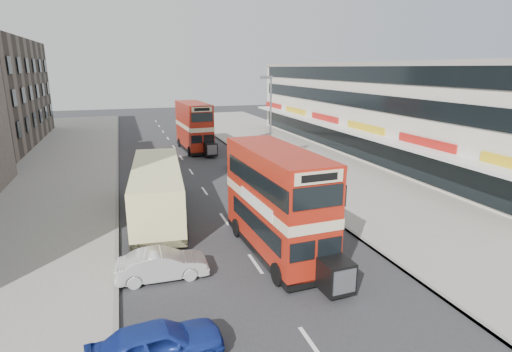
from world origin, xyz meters
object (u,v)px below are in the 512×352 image
object	(u,v)px
bus_second	(194,126)
car_right_a	(262,174)
street_lamp	(270,116)
car_right_b	(252,161)
bus_main	(277,202)
car_left_near	(157,344)
cyclist	(230,161)
car_left_front	(162,265)
pedestrian_near	(289,166)
coach	(157,189)

from	to	relation	value
bus_second	car_right_a	distance (m)	14.79
street_lamp	car_right_b	bearing A→B (deg)	117.89
bus_main	car_left_near	distance (m)	8.95
cyclist	car_right_a	bearing A→B (deg)	-72.60
bus_main	bus_second	world-z (taller)	bus_second
car_left_front	pedestrian_near	size ratio (longest dim) A/B	2.10
car_left_near	cyclist	bearing A→B (deg)	-26.94
bus_second	pedestrian_near	distance (m)	15.10
bus_second	cyclist	xyz separation A→B (m)	(1.51, -9.52, -1.89)
car_left_near	bus_second	bearing A→B (deg)	-18.94
car_left_near	car_left_front	world-z (taller)	car_left_near
pedestrian_near	cyclist	distance (m)	5.91
street_lamp	bus_main	world-z (taller)	street_lamp
car_left_near	car_right_a	distance (m)	20.75
coach	bus_second	bearing A→B (deg)	78.82
street_lamp	bus_main	bearing A→B (deg)	-108.78
car_right_b	bus_main	bearing A→B (deg)	-11.22
car_left_front	car_right_b	world-z (taller)	car_left_front
bus_main	car_right_a	distance (m)	12.85
street_lamp	pedestrian_near	bearing A→B (deg)	-74.79
bus_second	car_right_a	size ratio (longest dim) A/B	2.14
street_lamp	car_left_near	xyz separation A→B (m)	(-11.39, -21.28, -4.09)
coach	cyclist	distance (m)	12.41
bus_main	bus_second	xyz separation A→B (m)	(0.63, 26.57, 0.00)
street_lamp	pedestrian_near	size ratio (longest dim) A/B	4.40
bus_main	car_right_a	bearing A→B (deg)	-108.61
car_left_front	car_right_a	bearing A→B (deg)	-33.51
coach	car_right_b	size ratio (longest dim) A/B	2.68
car_left_near	coach	bearing A→B (deg)	-12.35
car_left_front	pedestrian_near	distance (m)	17.58
bus_main	car_right_b	bearing A→B (deg)	-106.41
coach	cyclist	xyz separation A→B (m)	(7.16, 10.08, -0.98)
bus_second	car_left_front	distance (m)	28.17
car_right_a	cyclist	world-z (taller)	cyclist
coach	car_right_a	world-z (taller)	coach
car_right_a	pedestrian_near	distance (m)	2.44
car_right_b	cyclist	world-z (taller)	cyclist
car_right_a	cyclist	xyz separation A→B (m)	(-1.36, 4.85, 0.12)
bus_second	car_left_near	size ratio (longest dim) A/B	2.22
cyclist	car_right_b	bearing A→B (deg)	0.63
car_right_a	bus_main	bearing A→B (deg)	-18.08
car_left_near	pedestrian_near	distance (m)	22.22
car_left_near	pedestrian_near	size ratio (longest dim) A/B	2.22
bus_second	car_left_near	xyz separation A→B (m)	(-6.86, -32.69, -1.92)
street_lamp	bus_main	size ratio (longest dim) A/B	0.90
street_lamp	coach	bearing A→B (deg)	-141.19
car_left_near	car_right_b	distance (m)	25.37
car_right_a	car_right_b	world-z (taller)	car_right_a
bus_main	pedestrian_near	distance (m)	13.90
bus_main	car_left_front	xyz separation A→B (m)	(-5.57, -0.84, -1.98)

